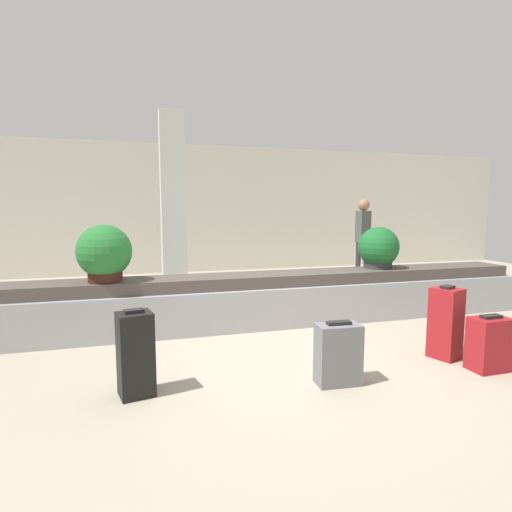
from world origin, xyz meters
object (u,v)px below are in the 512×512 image
at_px(pillar, 173,209).
at_px(suitcase_1, 446,323).
at_px(potted_plant_0, 104,254).
at_px(potted_plant_1, 378,249).
at_px(suitcase_0, 136,354).
at_px(traveler_0, 363,232).
at_px(suitcase_2, 489,344).
at_px(suitcase_3, 338,354).

distance_m(pillar, suitcase_1, 4.50).
bearing_deg(potted_plant_0, potted_plant_1, 1.77).
height_order(potted_plant_0, potted_plant_1, potted_plant_0).
xyz_separation_m(pillar, suitcase_0, (-0.59, -3.50, -1.24)).
bearing_deg(traveler_0, suitcase_0, -157.77).
height_order(pillar, suitcase_2, pillar).
bearing_deg(pillar, suitcase_3, -72.70).
bearing_deg(potted_plant_1, potted_plant_0, -178.23).
height_order(pillar, suitcase_3, pillar).
bearing_deg(traveler_0, suitcase_3, -143.18).
distance_m(pillar, suitcase_0, 3.76).
relative_size(potted_plant_1, traveler_0, 0.34).
xyz_separation_m(suitcase_1, suitcase_2, (0.18, -0.40, -0.11)).
relative_size(pillar, suitcase_3, 5.47).
xyz_separation_m(pillar, suitcase_1, (2.58, -3.49, -1.22)).
height_order(suitcase_0, suitcase_2, suitcase_0).
xyz_separation_m(suitcase_0, suitcase_1, (3.17, 0.02, 0.02)).
distance_m(pillar, suitcase_2, 4.95).
height_order(pillar, suitcase_1, pillar).
bearing_deg(traveler_0, potted_plant_1, -136.54).
height_order(suitcase_3, potted_plant_1, potted_plant_1).
distance_m(potted_plant_0, traveler_0, 5.77).
distance_m(suitcase_2, traveler_0, 5.04).
xyz_separation_m(suitcase_2, traveler_0, (1.40, 4.77, 0.83)).
relative_size(suitcase_0, suitcase_2, 1.35).
height_order(potted_plant_0, traveler_0, traveler_0).
bearing_deg(suitcase_2, potted_plant_0, 149.83).
xyz_separation_m(pillar, potted_plant_1, (2.91, -1.66, -0.60)).
bearing_deg(suitcase_1, pillar, 106.55).
bearing_deg(suitcase_3, pillar, 110.79).
relative_size(suitcase_0, potted_plant_1, 1.21).
xyz_separation_m(suitcase_3, traveler_0, (2.98, 4.65, 0.82)).
distance_m(pillar, potted_plant_1, 3.41).
xyz_separation_m(suitcase_3, potted_plant_0, (-2.13, 1.98, 0.77)).
relative_size(suitcase_1, suitcase_3, 1.34).
xyz_separation_m(suitcase_1, suitcase_3, (-1.41, -0.28, -0.10)).
bearing_deg(pillar, traveler_0, 12.02).
height_order(suitcase_3, potted_plant_0, potted_plant_0).
bearing_deg(suitcase_1, suitcase_2, -86.06).
relative_size(pillar, suitcase_2, 5.74).
distance_m(suitcase_2, potted_plant_0, 4.34).
relative_size(pillar, suitcase_0, 4.26).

